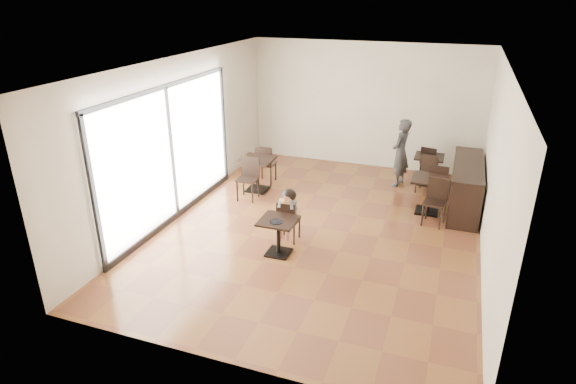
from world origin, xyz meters
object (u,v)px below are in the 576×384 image
at_px(chair_mid_a, 439,183).
at_px(child_chair, 289,220).
at_px(chair_back_b, 426,175).
at_px(child_table, 278,237).
at_px(chair_back_a, 429,163).
at_px(child, 289,215).
at_px(cafe_table_left, 257,174).
at_px(chair_left_a, 266,164).
at_px(chair_mid_b, 435,203).
at_px(cafe_table_back, 428,170).
at_px(cafe_table_mid, 429,195).
at_px(chair_left_b, 248,179).
at_px(adult_patron, 401,153).

bearing_deg(chair_mid_a, child_chair, 55.58).
bearing_deg(chair_back_b, child_table, -106.56).
relative_size(child_table, chair_back_a, 0.79).
bearing_deg(child, chair_mid_a, 47.02).
relative_size(child_table, child, 0.66).
bearing_deg(child_chair, child, -0.00).
xyz_separation_m(cafe_table_left, chair_back_b, (3.72, 1.22, 0.03)).
bearing_deg(chair_mid_a, chair_left_a, 10.00).
bearing_deg(chair_mid_a, chair_mid_b, 98.56).
distance_m(child, cafe_table_back, 4.41).
xyz_separation_m(cafe_table_mid, chair_mid_b, (0.16, -0.55, 0.08)).
xyz_separation_m(child_chair, cafe_table_back, (2.20, 3.81, -0.05)).
relative_size(cafe_table_back, chair_mid_a, 0.76).
relative_size(child, chair_back_b, 1.20).
bearing_deg(chair_left_b, cafe_table_left, 87.71).
bearing_deg(chair_left_a, child_chair, 117.94).
bearing_deg(child, chair_back_a, 62.10).
distance_m(adult_patron, chair_left_a, 3.22).
distance_m(adult_patron, cafe_table_back, 0.85).
bearing_deg(chair_left_b, chair_back_b, 23.15).
relative_size(chair_left_a, chair_back_a, 1.11).
bearing_deg(cafe_table_left, cafe_table_mid, 1.50).
bearing_deg(child, cafe_table_back, 59.95).
height_order(child, chair_mid_b, child).
height_order(child_table, child, child).
bearing_deg(chair_back_a, child_table, 78.42).
bearing_deg(adult_patron, child_chair, -10.40).
height_order(child, chair_mid_a, child).
distance_m(child_chair, adult_patron, 3.86).
bearing_deg(chair_back_a, chair_back_b, 103.49).
height_order(cafe_table_left, chair_mid_b, chair_mid_b).
distance_m(child_table, adult_patron, 4.37).
bearing_deg(chair_back_a, cafe_table_mid, 107.69).
bearing_deg(chair_left_b, cafe_table_back, 29.67).
xyz_separation_m(child_table, chair_mid_b, (2.51, 2.14, 0.13)).
height_order(child_chair, chair_left_b, chair_left_b).
relative_size(adult_patron, chair_back_a, 1.90).
height_order(cafe_table_left, chair_back_a, chair_back_a).
xyz_separation_m(chair_mid_a, chair_back_a, (-0.31, 1.47, -0.04)).
relative_size(child_chair, chair_mid_b, 0.87).
bearing_deg(chair_mid_a, cafe_table_mid, 82.58).
bearing_deg(child, chair_left_a, 120.24).
bearing_deg(adult_patron, cafe_table_mid, 43.77).
relative_size(cafe_table_mid, chair_mid_b, 0.83).
bearing_deg(child_chair, cafe_table_mid, -137.66).
xyz_separation_m(child_table, chair_back_b, (2.20, 3.81, 0.09)).
bearing_deg(cafe_table_mid, cafe_table_back, 95.09).
xyz_separation_m(child_table, cafe_table_back, (2.20, 4.36, 0.02)).
relative_size(child_chair, cafe_table_back, 1.15).
relative_size(chair_mid_b, chair_back_b, 1.10).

